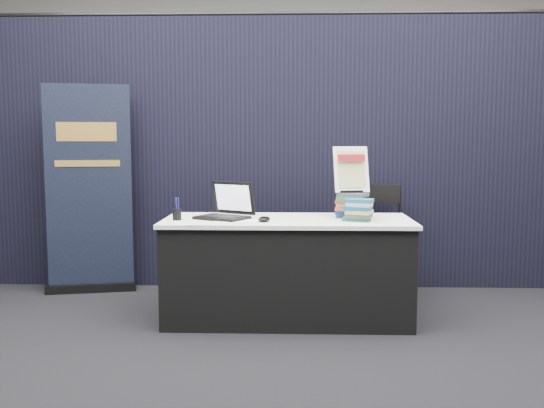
{
  "coord_description": "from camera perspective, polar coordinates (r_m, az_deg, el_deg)",
  "views": [
    {
      "loc": [
        0.03,
        -3.83,
        1.32
      ],
      "look_at": [
        -0.11,
        0.55,
        0.86
      ],
      "focal_mm": 40.0,
      "sensor_mm": 36.0,
      "label": 1
    }
  ],
  "objects": [
    {
      "name": "drape_partition",
      "position": [
        5.43,
        1.55,
        4.76
      ],
      "size": [
        6.0,
        0.08,
        2.4
      ],
      "primitive_type": "cube",
      "color": "black",
      "rests_on": "floor"
    },
    {
      "name": "laptop",
      "position": [
        4.44,
        -4.68,
        -0.55
      ],
      "size": [
        0.43,
        0.43,
        0.27
      ],
      "rotation": [
        0.0,
        0.0,
        -0.51
      ],
      "color": "black",
      "rests_on": "display_table"
    },
    {
      "name": "wall_back",
      "position": [
        7.84,
        1.65,
        9.16
      ],
      "size": [
        8.0,
        0.02,
        3.5
      ],
      "primitive_type": "cube",
      "color": "#A3A19A",
      "rests_on": "floor"
    },
    {
      "name": "floor",
      "position": [
        4.05,
        1.39,
        -13.0
      ],
      "size": [
        8.0,
        8.0,
        0.0
      ],
      "primitive_type": "plane",
      "color": "black",
      "rests_on": "ground"
    },
    {
      "name": "info_sign",
      "position": [
        4.51,
        7.47,
        3.19
      ],
      "size": [
        0.27,
        0.16,
        0.35
      ],
      "rotation": [
        0.0,
        0.0,
        0.19
      ],
      "color": "black",
      "rests_on": "book_stack_tall"
    },
    {
      "name": "brochure_mid",
      "position": [
        4.34,
        -3.9,
        -1.52
      ],
      "size": [
        0.4,
        0.37,
        0.0
      ],
      "primitive_type": "cube",
      "rotation": [
        0.0,
        0.0,
        -0.61
      ],
      "color": "white",
      "rests_on": "display_table"
    },
    {
      "name": "display_table",
      "position": [
        4.48,
        1.46,
        -6.14
      ],
      "size": [
        1.8,
        0.75,
        0.75
      ],
      "color": "black",
      "rests_on": "floor"
    },
    {
      "name": "stacking_chair",
      "position": [
        5.16,
        9.95,
        -2.92
      ],
      "size": [
        0.52,
        0.53,
        0.94
      ],
      "rotation": [
        0.0,
        0.0,
        -0.26
      ],
      "color": "black",
      "rests_on": "floor"
    },
    {
      "name": "brochure_right",
      "position": [
        4.26,
        -2.34,
        -1.64
      ],
      "size": [
        0.35,
        0.27,
        0.0
      ],
      "primitive_type": "cube",
      "rotation": [
        0.0,
        0.0,
        -0.15
      ],
      "color": "white",
      "rests_on": "display_table"
    },
    {
      "name": "book_stack_tall",
      "position": [
        4.5,
        7.46,
        -0.12
      ],
      "size": [
        0.24,
        0.21,
        0.18
      ],
      "rotation": [
        0.0,
        0.0,
        -0.43
      ],
      "color": "#1D5A6E",
      "rests_on": "display_table"
    },
    {
      "name": "mouse",
      "position": [
        4.23,
        -0.74,
        -1.44
      ],
      "size": [
        0.1,
        0.14,
        0.04
      ],
      "primitive_type": "ellipsoid",
      "rotation": [
        0.0,
        0.0,
        -0.2
      ],
      "color": "black",
      "rests_on": "display_table"
    },
    {
      "name": "pullup_banner",
      "position": [
        5.46,
        -16.82,
        0.26
      ],
      "size": [
        0.77,
        0.26,
        1.8
      ],
      "rotation": [
        0.0,
        0.0,
        0.21
      ],
      "color": "black",
      "rests_on": "floor"
    },
    {
      "name": "pen_cup",
      "position": [
        4.38,
        -8.94,
        -0.99
      ],
      "size": [
        0.06,
        0.06,
        0.08
      ],
      "primitive_type": "cylinder",
      "rotation": [
        0.0,
        0.0,
        -0.02
      ],
      "color": "black",
      "rests_on": "display_table"
    },
    {
      "name": "brochure_left",
      "position": [
        4.18,
        -5.92,
        -1.81
      ],
      "size": [
        0.29,
        0.21,
        0.0
      ],
      "primitive_type": "cube",
      "rotation": [
        0.0,
        0.0,
        0.04
      ],
      "color": "silver",
      "rests_on": "display_table"
    },
    {
      "name": "book_stack_short",
      "position": [
        4.32,
        8.11,
        -0.56
      ],
      "size": [
        0.22,
        0.2,
        0.16
      ],
      "rotation": [
        0.0,
        0.0,
        -0.4
      ],
      "color": "#1B663E",
      "rests_on": "display_table"
    }
  ]
}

